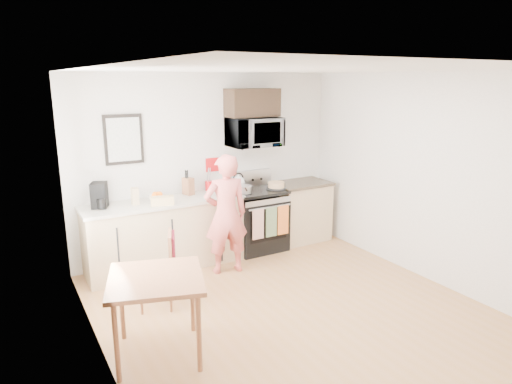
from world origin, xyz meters
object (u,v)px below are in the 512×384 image
person (226,214)px  cake (276,185)px  microwave (254,132)px  dining_table (156,286)px  range (257,221)px  chair (166,259)px

person → cake: person is taller
microwave → cake: 0.86m
microwave → dining_table: size_ratio=0.84×
range → microwave: bearing=90.1°
cake → person: bearing=-157.5°
range → cake: range is taller
person → dining_table: bearing=54.5°
range → microwave: size_ratio=1.53×
range → chair: bearing=-149.4°
person → range: bearing=-136.5°
person → dining_table: (-1.39, -1.39, -0.10)m
person → dining_table: size_ratio=1.75×
microwave → dining_table: (-2.17, -2.02, -1.07)m
microwave → cake: (0.27, -0.20, -0.79)m
range → person: size_ratio=0.73×
chair → cake: cake is taller
microwave → person: bearing=-141.0°
range → cake: size_ratio=3.91×
microwave → chair: 2.44m
range → person: person is taller
microwave → chair: bearing=-146.9°
person → microwave: bearing=-131.6°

